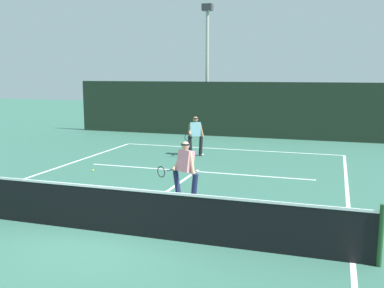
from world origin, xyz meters
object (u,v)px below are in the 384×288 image
object	(u,v)px
player_far	(195,134)
light_pole	(207,54)
tennis_ball	(93,170)
player_near	(185,169)

from	to	relation	value
player_far	light_pole	world-z (taller)	light_pole
tennis_ball	light_pole	world-z (taller)	light_pole
player_near	light_pole	world-z (taller)	light_pole
player_near	player_far	distance (m)	6.47
player_near	light_pole	xyz separation A→B (m)	(-3.23, 13.15, 3.47)
player_near	player_far	bearing A→B (deg)	-46.97
player_near	player_far	world-z (taller)	player_far
tennis_ball	light_pole	distance (m)	11.63
player_near	light_pole	distance (m)	13.97
player_near	light_pole	bearing A→B (deg)	-48.47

